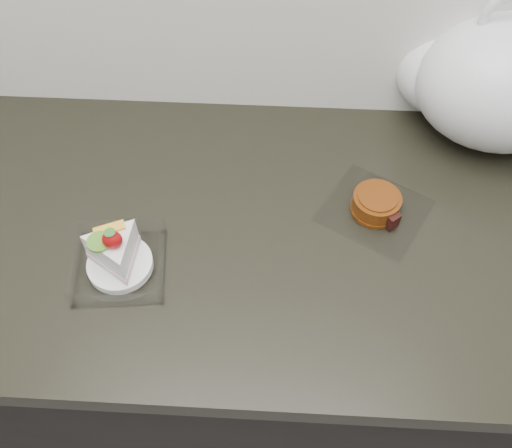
% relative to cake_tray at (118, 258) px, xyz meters
% --- Properties ---
extents(counter, '(2.04, 0.64, 0.90)m').
position_rel_cake_tray_xyz_m(counter, '(0.17, 0.10, -0.48)').
color(counter, black).
rests_on(counter, ground).
extents(cake_tray, '(0.16, 0.16, 0.11)m').
position_rel_cake_tray_xyz_m(cake_tray, '(0.00, 0.00, 0.00)').
color(cake_tray, white).
rests_on(cake_tray, counter).
extents(mooncake_wrap, '(0.22, 0.22, 0.04)m').
position_rel_cake_tray_xyz_m(mooncake_wrap, '(0.42, 0.14, -0.01)').
color(mooncake_wrap, white).
rests_on(mooncake_wrap, counter).
extents(plastic_bag, '(0.42, 0.36, 0.31)m').
position_rel_cake_tray_xyz_m(plastic_bag, '(0.64, 0.36, 0.09)').
color(plastic_bag, white).
rests_on(plastic_bag, counter).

